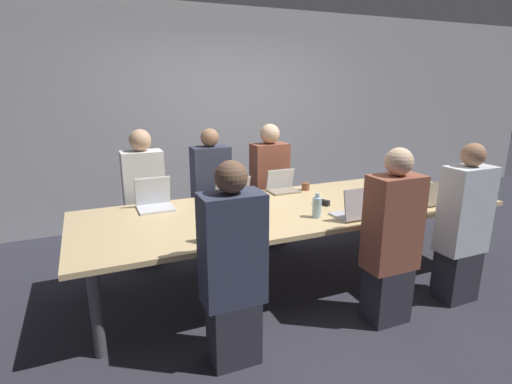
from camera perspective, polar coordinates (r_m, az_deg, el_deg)
The scene contains 24 objects.
ground_plane at distance 3.97m, azimuth 5.09°, elevation -12.22°, with size 24.00×24.00×0.00m, color #2D2D38.
curtain_wall at distance 5.54m, azimuth -5.41°, elevation 10.79°, with size 12.00×0.06×2.80m.
conference_table at distance 3.70m, azimuth 5.34°, elevation -2.82°, with size 3.86×1.31×0.73m.
laptop_near_right at distance 3.98m, azimuth 22.84°, elevation -0.96°, with size 0.33×0.22×0.23m.
person_near_right at distance 3.78m, azimuth 27.44°, elevation -4.49°, with size 0.40×0.24×1.37m.
cup_near_right at distance 3.82m, azimuth 20.08°, elevation -1.74°, with size 0.07×0.07×0.08m.
laptop_far_midleft at distance 3.87m, azimuth -3.17°, elevation -0.17°, with size 0.36×0.22×0.23m.
person_far_midleft at distance 4.37m, azimuth -6.38°, elevation -0.28°, with size 0.40×0.24×1.37m.
cup_far_midleft at distance 3.74m, azimuth -6.95°, elevation -1.25°, with size 0.09×0.09×0.08m.
laptop_near_midright at distance 3.45m, azimuth 14.44°, elevation -2.40°, with size 0.36×0.27×0.27m.
person_near_midright at distance 3.22m, azimuth 18.77°, elevation -6.64°, with size 0.40×0.24×1.39m.
cup_near_midright at distance 3.65m, azimuth 17.16°, elevation -2.15°, with size 0.08×0.08×0.10m.
bottle_near_midright at distance 3.40m, azimuth 8.68°, elevation -2.14°, with size 0.08×0.08×0.21m.
laptop_far_left at distance 3.73m, azimuth -14.33°, elevation -1.06°, with size 0.32×0.27×0.28m.
person_far_left at distance 4.22m, azimuth -15.62°, elevation -1.09°, with size 0.40×0.24×1.40m.
laptop_far_center at distance 4.19m, azimuth 3.74°, elevation 1.01°, with size 0.31×0.22×0.23m.
person_far_center at distance 4.55m, azimuth 1.93°, elevation 0.68°, with size 0.40×0.24×1.40m.
cup_far_center at distance 4.26m, azimuth 7.11°, elevation 0.80°, with size 0.08×0.08×0.08m.
laptop_near_left at distance 2.92m, azimuth -4.74°, elevation -5.52°, with size 0.32×0.22×0.22m.
person_near_left at distance 2.61m, azimuth -3.35°, elevation -11.04°, with size 0.40×0.24×1.39m.
cup_near_left at distance 3.01m, azimuth -0.19°, elevation -5.13°, with size 0.09×0.09×0.09m.
bottle_near_left at distance 3.09m, azimuth -0.44°, elevation -3.62°, with size 0.06×0.06×0.22m.
stapler at distance 3.77m, azimuth 9.39°, elevation -1.44°, with size 0.11×0.15×0.05m.
notebook at distance 3.95m, azimuth 14.44°, elevation -1.17°, with size 0.21×0.19×0.02m.
Camera 1 is at (-1.70, -3.08, 1.83)m, focal length 28.00 mm.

